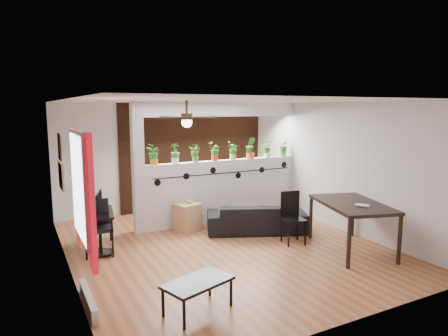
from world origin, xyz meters
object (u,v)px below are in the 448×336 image
(ceiling_fan, at_px, (187,119))
(sofa, at_px, (256,218))
(potted_plant_1, at_px, (175,153))
(potted_plant_4, at_px, (233,150))
(dining_table, at_px, (352,208))
(office_chair, at_px, (100,231))
(cup, at_px, (190,201))
(folding_chair, at_px, (292,212))
(potted_plant_3, at_px, (215,151))
(potted_plant_0, at_px, (154,154))
(computer_desk, at_px, (98,215))
(potted_plant_5, at_px, (250,147))
(coffee_table, at_px, (198,284))
(potted_plant_7, at_px, (283,147))
(potted_plant_6, at_px, (267,148))
(cube_shelf, at_px, (188,217))
(potted_plant_2, at_px, (195,152))

(ceiling_fan, distance_m, sofa, 2.82)
(potted_plant_1, relative_size, potted_plant_4, 1.05)
(ceiling_fan, height_order, dining_table, ceiling_fan)
(sofa, distance_m, office_chair, 3.05)
(cup, bearing_deg, folding_chair, -48.15)
(dining_table, bearing_deg, folding_chair, 128.73)
(potted_plant_3, relative_size, dining_table, 0.23)
(potted_plant_1, xyz_separation_m, folding_chair, (1.56, -1.89, -1.01))
(ceiling_fan, bearing_deg, sofa, 22.67)
(potted_plant_0, distance_m, computer_desk, 1.70)
(office_chair, bearing_deg, potted_plant_5, 13.87)
(folding_chair, bearing_deg, coffee_table, -149.10)
(potted_plant_0, xyz_separation_m, potted_plant_7, (3.16, 0.00, -0.01))
(potted_plant_6, xyz_separation_m, sofa, (-0.94, -1.05, -1.28))
(office_chair, bearing_deg, potted_plant_3, 18.36)
(potted_plant_3, bearing_deg, potted_plant_5, 0.00)
(potted_plant_5, xyz_separation_m, coffee_table, (-2.84, -3.44, -1.25))
(potted_plant_0, xyz_separation_m, potted_plant_3, (1.35, 0.00, -0.01))
(potted_plant_1, relative_size, dining_table, 0.24)
(cube_shelf, height_order, dining_table, dining_table)
(potted_plant_3, xyz_separation_m, folding_chair, (0.65, -1.89, -1.00))
(cube_shelf, xyz_separation_m, folding_chair, (1.44, -1.55, 0.28))
(potted_plant_0, height_order, potted_plant_6, potted_plant_0)
(ceiling_fan, bearing_deg, office_chair, 143.34)
(office_chair, bearing_deg, potted_plant_1, 26.84)
(potted_plant_5, bearing_deg, computer_desk, -169.23)
(potted_plant_2, xyz_separation_m, potted_plant_4, (0.90, 0.00, 0.01))
(sofa, xyz_separation_m, office_chair, (-3.04, 0.18, 0.13))
(potted_plant_3, xyz_separation_m, potted_plant_7, (1.81, 0.00, 0.00))
(potted_plant_0, relative_size, potted_plant_5, 0.88)
(potted_plant_1, bearing_deg, potted_plant_2, 0.00)
(potted_plant_3, distance_m, dining_table, 3.13)
(sofa, relative_size, office_chair, 2.04)
(ceiling_fan, bearing_deg, potted_plant_7, 29.51)
(ceiling_fan, distance_m, potted_plant_2, 2.16)
(cube_shelf, bearing_deg, ceiling_fan, -129.28)
(cube_shelf, bearing_deg, coffee_table, -127.67)
(potted_plant_0, distance_m, potted_plant_7, 3.16)
(potted_plant_5, bearing_deg, cup, -168.29)
(potted_plant_7, distance_m, computer_desk, 4.56)
(potted_plant_0, bearing_deg, cube_shelf, -30.98)
(potted_plant_4, distance_m, dining_table, 2.97)
(computer_desk, distance_m, office_chair, 0.30)
(ceiling_fan, bearing_deg, folding_chair, -2.66)
(cup, height_order, coffee_table, cup)
(potted_plant_7, distance_m, cup, 2.74)
(office_chair, height_order, coffee_table, office_chair)
(potted_plant_3, xyz_separation_m, coffee_table, (-1.93, -3.44, -1.21))
(coffee_table, bearing_deg, cup, 68.92)
(potted_plant_2, distance_m, coffee_table, 3.94)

